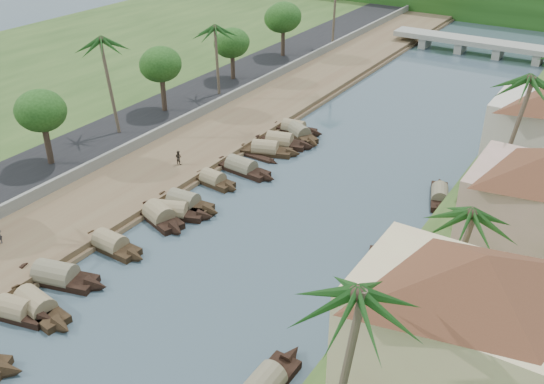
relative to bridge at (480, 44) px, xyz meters
The scene contains 34 objects.
ground 72.02m from the bridge, 90.00° to the right, with size 220.00×220.00×0.00m, color #3C4F5B.
left_bank 54.42m from the bridge, 107.10° to the right, with size 10.00×180.00×0.80m, color brown.
right_bank 55.37m from the bridge, 69.93° to the right, with size 16.00×180.00×1.20m, color #2B461C.
road 57.49m from the bridge, 115.23° to the right, with size 8.00×180.00×1.40m, color black.
retaining_wall 55.79m from the bridge, 111.23° to the right, with size 0.40×180.00×1.10m, color slate.
bridge is the anchor object (origin of this frame).
building_near 76.54m from the bridge, 75.61° to the right, with size 14.85×14.85×10.20m.
sampan_1 81.49m from the bridge, 96.53° to the right, with size 7.02×3.10×2.06m.
sampan_2 80.32m from the bridge, 96.12° to the right, with size 8.40×2.77×2.18m.
sampan_3 77.48m from the bridge, 97.44° to the right, with size 8.91×4.05×2.34m.
sampan_4 72.24m from the bridge, 97.73° to the right, with size 7.50×2.00×2.13m.
sampan_5 66.80m from the bridge, 98.04° to the right, with size 7.51×4.03×2.33m.
sampan_6 63.86m from the bridge, 98.15° to the right, with size 7.77×2.38×2.28m.
sampan_7 65.60m from the bridge, 97.74° to the right, with size 7.74×4.27×2.07m.
sampan_8 59.03m from the bridge, 99.24° to the right, with size 6.39×2.13×1.98m.
sampan_9 55.28m from the bridge, 99.03° to the right, with size 8.72×2.38×2.18m.
sampan_10 50.57m from the bridge, 100.17° to the right, with size 8.00×4.21×2.18m.
sampan_11 48.04m from the bridge, 100.42° to the right, with size 8.26×3.81×2.31m.
sampan_12 44.49m from the bridge, 100.85° to the right, with size 8.16×5.53×2.05m.
sampan_13 44.09m from the bridge, 102.24° to the right, with size 7.50×2.41×2.04m.
sampan_15 63.84m from the bridge, 81.27° to the right, with size 3.66×7.83×2.08m.
sampan_16 50.64m from the bridge, 78.51° to the right, with size 3.63×7.41×1.85m.
canoe_1 72.57m from the bridge, 97.95° to the right, with size 4.37×0.88×0.70m.
canoe_2 51.99m from the bridge, 100.08° to the right, with size 5.44×1.03×0.79m.
palm_0 83.49m from the bridge, 79.56° to the right, with size 3.20×3.20×13.17m.
palm_1 69.54m from the bridge, 76.62° to the right, with size 3.20×3.20×9.93m.
palm_2 54.39m from the bridge, 73.64° to the right, with size 3.20×3.20×13.41m.
palm_5 61.83m from the bridge, 113.14° to the right, with size 3.20×3.20×11.69m.
palm_6 46.60m from the bridge, 118.63° to the right, with size 3.20×3.20×9.99m.
tree_2 69.70m from the bridge, 110.19° to the right, with size 4.71×4.71×7.38m.
tree_3 54.25m from the bridge, 116.38° to the right, with size 4.72×4.72×7.53m.
tree_4 42.14m from the bridge, 124.95° to the right, with size 4.52×4.52×6.72m.
tree_5 32.50m from the bridge, 138.46° to the right, with size 5.15×5.15×7.82m.
person_far 59.52m from the bridge, 103.63° to the right, with size 0.70×0.55×1.45m, color #352D25.
Camera 1 is at (22.88, -27.07, 27.58)m, focal length 40.00 mm.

